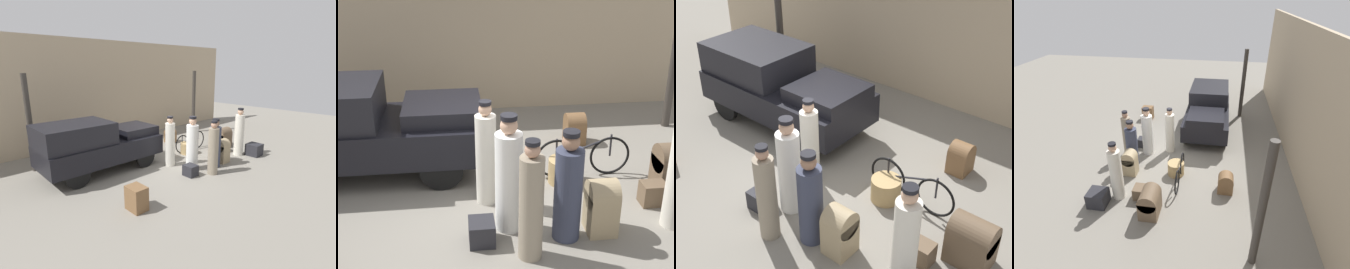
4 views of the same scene
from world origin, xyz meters
The scene contains 16 objects.
ground_plane centered at (0.00, 0.00, 0.00)m, with size 30.00×30.00×0.00m, color gray.
station_building_facade centered at (0.00, 4.08, 2.25)m, with size 16.00×0.15×4.50m.
canopy_pillar_left centered at (-3.79, 2.42, 1.59)m, with size 0.18×0.18×3.17m.
truck centered at (-2.30, 0.95, 0.94)m, with size 3.90×1.74×1.71m.
bicycle centered at (1.61, 0.35, 0.38)m, with size 1.72×0.04×0.78m.
wicker_basket centered at (1.22, 0.16, 0.22)m, with size 0.54×0.54×0.44m.
porter_with_bicycle centered at (0.08, -1.09, 0.83)m, with size 0.40×0.40×1.81m.
porter_standing_middle centered at (0.88, -1.42, 0.76)m, with size 0.40×0.40×1.68m.
porter_lifting_near_truck centered at (0.29, -1.79, 0.81)m, with size 0.33×0.33×1.74m.
porter_carrying_trunk centered at (2.56, -1.32, 0.85)m, with size 0.36×0.36×1.85m.
conductor_in_dark_uniform centered at (-0.18, -0.31, 0.81)m, with size 0.33×0.33×1.74m.
trunk_large_brown centered at (1.41, -1.35, 0.45)m, with size 0.42×0.46×0.86m.
trunk_wicker_pale centered at (3.06, -0.23, 0.42)m, with size 0.67×0.52×0.82m.
suitcase_small_leather centered at (-0.34, -1.41, 0.17)m, with size 0.37×0.39×0.35m.
trunk_barrel_dark centered at (1.83, 1.78, 0.32)m, with size 0.39×0.46×0.65m.
suitcase_tan_flat centered at (2.49, -0.72, 0.19)m, with size 0.40×0.31×0.37m.
Camera 3 is at (4.87, -5.39, 5.47)m, focal length 50.00 mm.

